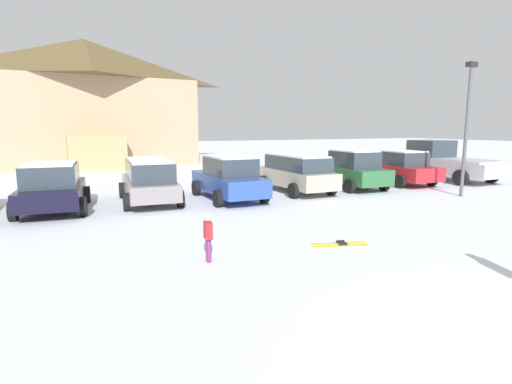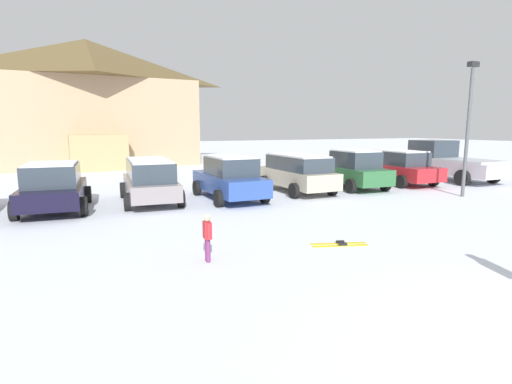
% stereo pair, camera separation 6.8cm
% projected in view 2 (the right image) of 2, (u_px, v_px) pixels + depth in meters
% --- Properties ---
extents(ski_lodge, '(15.76, 10.64, 9.36)m').
position_uv_depth(ski_lodge, '(89.00, 102.00, 30.30)').
color(ski_lodge, tan).
rests_on(ski_lodge, ground).
extents(parked_black_sedan, '(2.49, 4.28, 1.69)m').
position_uv_depth(parked_black_sedan, '(54.00, 187.00, 13.67)').
color(parked_black_sedan, black).
rests_on(parked_black_sedan, ground).
extents(parked_grey_wagon, '(2.30, 4.66, 1.67)m').
position_uv_depth(parked_grey_wagon, '(150.00, 179.00, 15.27)').
color(parked_grey_wagon, gray).
rests_on(parked_grey_wagon, ground).
extents(parked_blue_hatchback, '(2.08, 4.51, 1.75)m').
position_uv_depth(parked_blue_hatchback, '(229.00, 178.00, 15.92)').
color(parked_blue_hatchback, '#2B4B99').
rests_on(parked_blue_hatchback, ground).
extents(parked_beige_suv, '(2.09, 4.52, 1.68)m').
position_uv_depth(parked_beige_suv, '(297.00, 172.00, 17.69)').
color(parked_beige_suv, '#B6AA90').
rests_on(parked_beige_suv, ground).
extents(parked_green_coupe, '(2.26, 4.14, 1.82)m').
position_uv_depth(parked_green_coupe, '(353.00, 170.00, 18.81)').
color(parked_green_coupe, '#2C6538').
rests_on(parked_green_coupe, ground).
extents(parked_red_sedan, '(2.38, 4.89, 1.71)m').
position_uv_depth(parked_red_sedan, '(398.00, 167.00, 20.47)').
color(parked_red_sedan, red).
rests_on(parked_red_sedan, ground).
extents(pickup_truck, '(2.57, 5.88, 2.15)m').
position_uv_depth(pickup_truck, '(445.00, 162.00, 21.90)').
color(pickup_truck, '#BCB6C1').
rests_on(pickup_truck, ground).
extents(skier_child_in_red_jacket, '(0.17, 0.39, 1.05)m').
position_uv_depth(skier_child_in_red_jacket, '(207.00, 235.00, 8.52)').
color(skier_child_in_red_jacket, '#733164').
rests_on(skier_child_in_red_jacket, ground).
extents(pair_of_skis, '(1.41, 0.72, 0.08)m').
position_uv_depth(pair_of_skis, '(340.00, 244.00, 9.81)').
color(pair_of_skis, gold).
rests_on(pair_of_skis, ground).
extents(lamp_post, '(0.44, 0.24, 5.45)m').
position_uv_depth(lamp_post, '(468.00, 122.00, 16.23)').
color(lamp_post, '#515459').
rests_on(lamp_post, ground).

